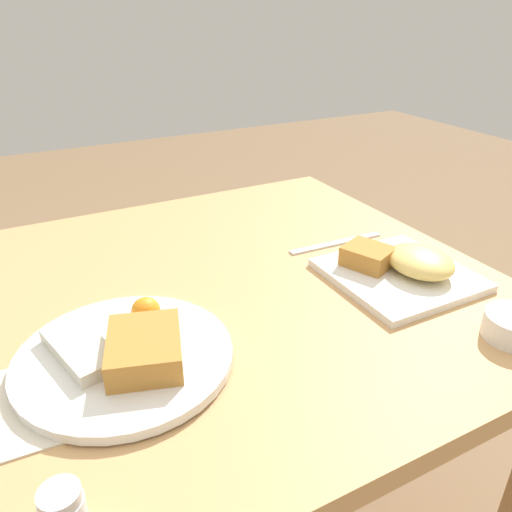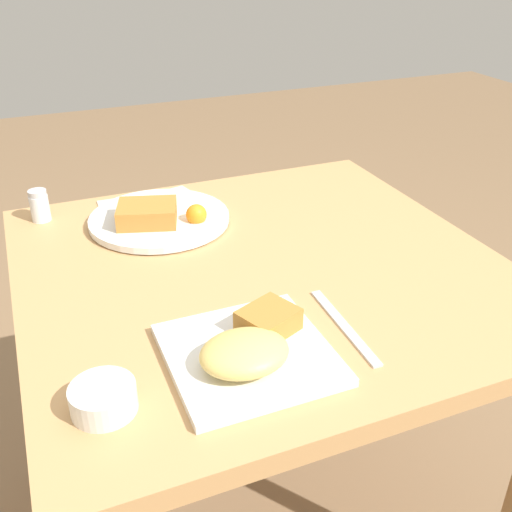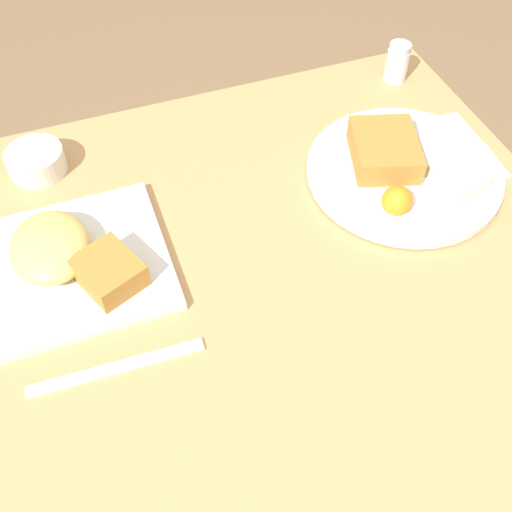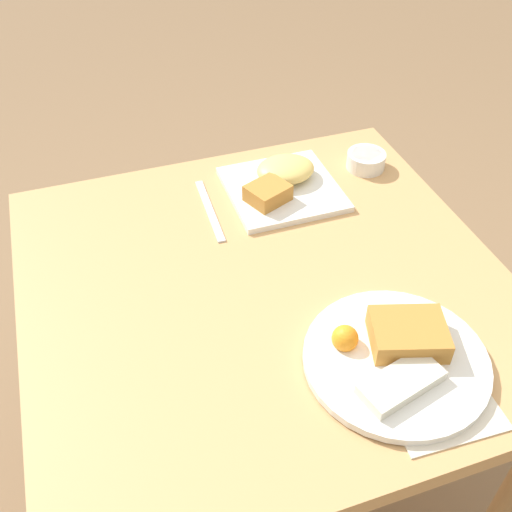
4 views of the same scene
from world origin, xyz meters
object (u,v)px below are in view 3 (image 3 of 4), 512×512
sauce_ramekin (36,161)px  salt_shaker (397,64)px  butter_knife (117,368)px  plate_oval_far (402,167)px  plate_square_near (72,259)px

sauce_ramekin → salt_shaker: 0.64m
sauce_ramekin → butter_knife: size_ratio=0.41×
plate_oval_far → sauce_ramekin: bearing=-111.6°
plate_square_near → plate_oval_far: size_ratio=0.79×
plate_square_near → plate_oval_far: bearing=90.9°
salt_shaker → plate_oval_far: bearing=-26.3°
salt_shaker → sauce_ramekin: bearing=-87.9°
plate_square_near → plate_oval_far: 0.50m
plate_square_near → salt_shaker: bearing=111.1°
butter_knife → salt_shaker: bearing=36.7°
sauce_ramekin → butter_knife: (0.38, 0.04, -0.02)m
sauce_ramekin → plate_square_near: bearing=5.6°
salt_shaker → butter_knife: (0.41, -0.59, -0.03)m
butter_knife → plate_oval_far: bearing=22.6°
plate_square_near → butter_knife: plate_square_near is taller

